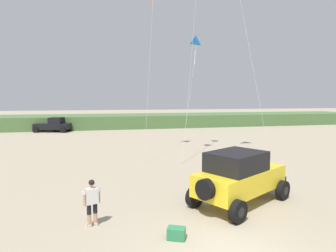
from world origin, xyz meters
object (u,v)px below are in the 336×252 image
object	(u,v)px
person_watching	(92,200)
distant_pickup	(54,125)
cooler_box	(176,233)
kite_pink_ribbon	(197,43)
jeep	(240,176)

from	to	relation	value
person_watching	distant_pickup	distance (m)	31.13
cooler_box	distant_pickup	size ratio (longest dim) A/B	0.11
person_watching	kite_pink_ribbon	bearing A→B (deg)	56.49
jeep	kite_pink_ribbon	distance (m)	13.34
cooler_box	distant_pickup	world-z (taller)	distant_pickup
jeep	cooler_box	size ratio (longest dim) A/B	8.90
person_watching	cooler_box	distance (m)	3.14
person_watching	cooler_box	world-z (taller)	person_watching
jeep	kite_pink_ribbon	bearing A→B (deg)	81.12
distant_pickup	person_watching	bearing A→B (deg)	-78.46
jeep	cooler_box	xyz separation A→B (m)	(-3.39, -2.38, -1.01)
jeep	person_watching	bearing A→B (deg)	-172.05
distant_pickup	kite_pink_ribbon	xyz separation A→B (m)	(13.93, -18.87, 7.91)
jeep	person_watching	world-z (taller)	jeep
jeep	distant_pickup	xyz separation A→B (m)	(-12.24, 29.66, -0.26)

